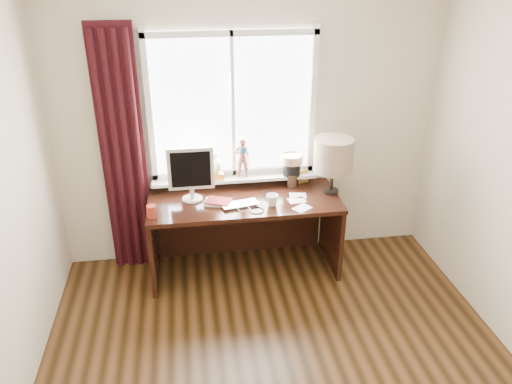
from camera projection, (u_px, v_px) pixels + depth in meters
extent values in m
cube|color=beige|center=(249.00, 126.00, 4.53)|extent=(3.50, 0.00, 2.60)
imported|color=silver|center=(240.00, 204.00, 4.31)|extent=(0.35, 0.26, 0.03)
imported|color=white|center=(272.00, 200.00, 4.30)|extent=(0.15, 0.15, 0.11)
cylinder|color=maroon|center=(152.00, 211.00, 4.11)|extent=(0.08, 0.08, 0.11)
cube|color=white|center=(232.00, 106.00, 4.41)|extent=(1.40, 0.02, 1.30)
cube|color=silver|center=(234.00, 172.00, 4.66)|extent=(1.50, 0.05, 0.05)
cube|color=silver|center=(231.00, 33.00, 4.11)|extent=(1.50, 0.05, 0.05)
cube|color=silver|center=(149.00, 110.00, 4.29)|extent=(0.05, 0.05, 1.40)
cube|color=silver|center=(313.00, 103.00, 4.49)|extent=(0.05, 0.05, 1.40)
cube|color=silver|center=(233.00, 107.00, 4.39)|extent=(0.03, 0.05, 1.30)
cube|color=silver|center=(235.00, 178.00, 4.63)|extent=(1.52, 0.18, 0.03)
cylinder|color=maroon|center=(186.00, 167.00, 4.49)|extent=(0.15, 0.15, 0.27)
cube|color=gold|center=(215.00, 175.00, 4.58)|extent=(0.15, 0.12, 0.06)
sphere|color=beige|center=(215.00, 166.00, 4.54)|extent=(0.13, 0.13, 0.13)
sphere|color=beige|center=(215.00, 155.00, 4.49)|extent=(0.07, 0.07, 0.07)
imported|color=brown|center=(243.00, 157.00, 4.55)|extent=(0.14, 0.10, 0.38)
cylinder|color=#1E4C51|center=(243.00, 149.00, 4.51)|extent=(0.09, 0.09, 0.05)
cylinder|color=black|center=(292.00, 169.00, 4.64)|extent=(0.16, 0.16, 0.12)
cylinder|color=#8C6B4C|center=(292.00, 159.00, 4.60)|extent=(0.20, 0.20, 0.08)
cube|color=black|center=(123.00, 154.00, 4.39)|extent=(0.38, 0.05, 2.25)
cylinder|color=black|center=(107.00, 159.00, 4.35)|extent=(0.06, 0.06, 2.20)
cylinder|color=black|center=(118.00, 159.00, 4.36)|extent=(0.06, 0.06, 2.20)
cylinder|color=black|center=(128.00, 158.00, 4.37)|extent=(0.06, 0.06, 2.20)
cylinder|color=black|center=(139.00, 158.00, 4.38)|extent=(0.06, 0.06, 2.20)
cube|color=black|center=(244.00, 201.00, 4.44)|extent=(1.70, 0.70, 0.04)
cube|color=black|center=(153.00, 244.00, 4.49)|extent=(0.04, 0.64, 0.71)
cube|color=black|center=(331.00, 230.00, 4.71)|extent=(0.04, 0.64, 0.71)
cube|color=black|center=(240.00, 220.00, 4.90)|extent=(1.60, 0.03, 0.71)
cylinder|color=beige|center=(193.00, 199.00, 4.42)|extent=(0.18, 0.18, 0.01)
cylinder|color=beige|center=(192.00, 193.00, 4.39)|extent=(0.04, 0.04, 0.10)
cube|color=beige|center=(191.00, 168.00, 4.29)|extent=(0.40, 0.04, 0.38)
cube|color=black|center=(191.00, 170.00, 4.27)|extent=(0.34, 0.01, 0.32)
cube|color=beige|center=(217.00, 202.00, 4.36)|extent=(0.25, 0.20, 0.02)
cube|color=maroon|center=(219.00, 201.00, 4.34)|extent=(0.25, 0.22, 0.01)
cylinder|color=black|center=(292.00, 181.00, 4.64)|extent=(0.09, 0.09, 0.12)
cylinder|color=black|center=(290.00, 175.00, 4.63)|extent=(0.01, 0.01, 0.22)
cylinder|color=black|center=(294.00, 178.00, 4.62)|extent=(0.01, 0.01, 0.19)
cylinder|color=black|center=(292.00, 174.00, 4.63)|extent=(0.01, 0.01, 0.25)
cylinder|color=black|center=(294.00, 178.00, 4.64)|extent=(0.01, 0.01, 0.17)
cube|color=gold|center=(303.00, 176.00, 4.71)|extent=(0.10, 0.03, 0.13)
cube|color=#996633|center=(303.00, 177.00, 4.70)|extent=(0.07, 0.02, 0.10)
cylinder|color=black|center=(331.00, 191.00, 4.54)|extent=(0.14, 0.14, 0.03)
cylinder|color=black|center=(332.00, 179.00, 4.49)|extent=(0.03, 0.03, 0.22)
cylinder|color=tan|center=(333.00, 155.00, 4.39)|extent=(0.35, 0.35, 0.30)
cube|color=white|center=(297.00, 200.00, 4.40)|extent=(0.16, 0.12, 0.00)
cube|color=white|center=(298.00, 196.00, 4.49)|extent=(0.17, 0.13, 0.00)
cube|color=white|center=(302.00, 208.00, 4.27)|extent=(0.19, 0.17, 0.00)
torus|color=black|center=(257.00, 210.00, 4.23)|extent=(0.13, 0.13, 0.01)
torus|color=black|center=(271.00, 198.00, 4.43)|extent=(0.13, 0.13, 0.01)
torus|color=black|center=(268.00, 193.00, 4.53)|extent=(0.12, 0.12, 0.01)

